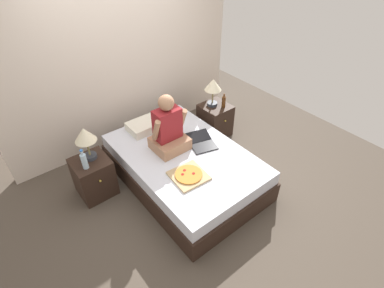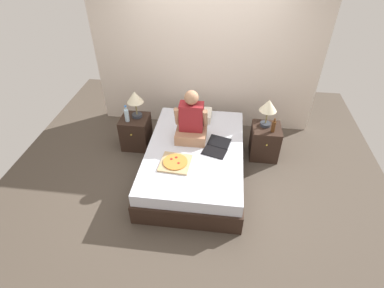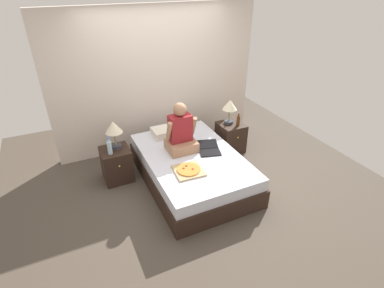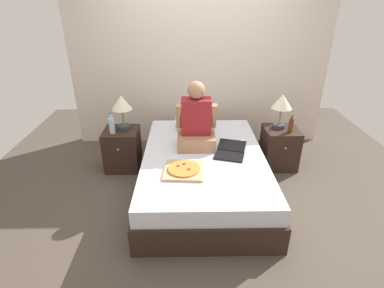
{
  "view_description": "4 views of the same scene",
  "coord_description": "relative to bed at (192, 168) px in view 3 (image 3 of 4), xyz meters",
  "views": [
    {
      "loc": [
        -1.79,
        -2.4,
        2.99
      ],
      "look_at": [
        -0.03,
        -0.21,
        0.77
      ],
      "focal_mm": 28.0,
      "sensor_mm": 36.0,
      "label": 1
    },
    {
      "loc": [
        0.37,
        -3.34,
        3.18
      ],
      "look_at": [
        -0.03,
        -0.16,
        0.66
      ],
      "focal_mm": 28.0,
      "sensor_mm": 36.0,
      "label": 2
    },
    {
      "loc": [
        -1.65,
        -3.52,
        2.92
      ],
      "look_at": [
        -0.07,
        -0.16,
        0.77
      ],
      "focal_mm": 28.0,
      "sensor_mm": 36.0,
      "label": 3
    },
    {
      "loc": [
        -0.19,
        -3.01,
        2.1
      ],
      "look_at": [
        -0.14,
        -0.08,
        0.65
      ],
      "focal_mm": 28.0,
      "sensor_mm": 36.0,
      "label": 4
    }
  ],
  "objects": [
    {
      "name": "pillow",
      "position": [
        -0.09,
        0.78,
        0.3
      ],
      "size": [
        0.52,
        0.34,
        0.12
      ],
      "primitive_type": "cube",
      "color": "silver",
      "rests_on": "bed"
    },
    {
      "name": "wall_back",
      "position": [
        0.0,
        1.42,
        1.01
      ],
      "size": [
        3.74,
        0.12,
        2.5
      ],
      "primitive_type": "cube",
      "color": "beige",
      "rests_on": "ground"
    },
    {
      "name": "nightstand_left",
      "position": [
        -1.05,
        0.55,
        0.03
      ],
      "size": [
        0.44,
        0.47,
        0.54
      ],
      "color": "black",
      "rests_on": "ground"
    },
    {
      "name": "lamp_on_left_nightstand",
      "position": [
        -1.01,
        0.6,
        0.63
      ],
      "size": [
        0.26,
        0.26,
        0.45
      ],
      "color": "#333842",
      "rests_on": "nightstand_left"
    },
    {
      "name": "nightstand_right",
      "position": [
        1.05,
        0.55,
        0.03
      ],
      "size": [
        0.44,
        0.47,
        0.54
      ],
      "color": "black",
      "rests_on": "ground"
    },
    {
      "name": "laptop",
      "position": [
        0.3,
        -0.01,
        0.26
      ],
      "size": [
        0.42,
        0.49,
        0.07
      ],
      "color": "black",
      "rests_on": "bed"
    },
    {
      "name": "person_seated",
      "position": [
        -0.08,
        0.22,
        0.53
      ],
      "size": [
        0.47,
        0.4,
        0.78
      ],
      "color": "#A37556",
      "rests_on": "bed"
    },
    {
      "name": "bed",
      "position": [
        0.0,
        0.0,
        0.0
      ],
      "size": [
        1.41,
        2.12,
        0.48
      ],
      "color": "black",
      "rests_on": "ground"
    },
    {
      "name": "lamp_on_right_nightstand",
      "position": [
        1.02,
        0.6,
        0.63
      ],
      "size": [
        0.26,
        0.26,
        0.45
      ],
      "color": "#333842",
      "rests_on": "nightstand_right"
    },
    {
      "name": "ground_plane",
      "position": [
        0.0,
        0.0,
        -0.24
      ],
      "size": [
        5.74,
        5.74,
        0.0
      ],
      "primitive_type": "plane",
      "color": "#4C4238"
    },
    {
      "name": "beer_bottle",
      "position": [
        1.12,
        0.45,
        0.4
      ],
      "size": [
        0.06,
        0.06,
        0.23
      ],
      "color": "#512D14",
      "rests_on": "nightstand_right"
    },
    {
      "name": "pizza_box",
      "position": [
        -0.22,
        -0.38,
        0.26
      ],
      "size": [
        0.43,
        0.43,
        0.04
      ],
      "color": "tan",
      "rests_on": "bed"
    },
    {
      "name": "water_bottle",
      "position": [
        -1.13,
        0.46,
        0.42
      ],
      "size": [
        0.07,
        0.07,
        0.28
      ],
      "color": "silver",
      "rests_on": "nightstand_left"
    }
  ]
}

